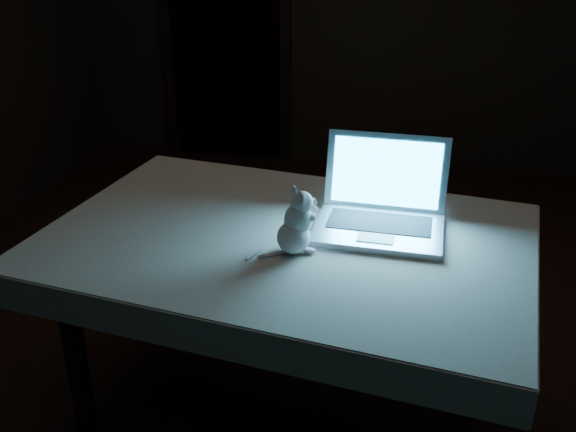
# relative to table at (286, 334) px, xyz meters

# --- Properties ---
(floor) EXTENTS (5.00, 5.00, 0.00)m
(floor) POSITION_rel_table_xyz_m (0.04, 0.55, -0.42)
(floor) COLOR black
(floor) RESTS_ON ground
(back_wall) EXTENTS (4.50, 0.04, 2.60)m
(back_wall) POSITION_rel_table_xyz_m (0.04, 3.05, 0.88)
(back_wall) COLOR black
(back_wall) RESTS_ON ground
(doorway) EXTENTS (1.06, 0.36, 2.13)m
(doorway) POSITION_rel_table_xyz_m (-1.06, 3.05, 0.64)
(doorway) COLOR black
(doorway) RESTS_ON back_wall
(table) EXTENTS (1.72, 1.25, 0.85)m
(table) POSITION_rel_table_xyz_m (0.00, 0.00, 0.00)
(table) COLOR black
(table) RESTS_ON floor
(tablecloth) EXTENTS (1.77, 1.24, 0.12)m
(tablecloth) POSITION_rel_table_xyz_m (0.07, -0.03, 0.37)
(tablecloth) COLOR beige
(tablecloth) RESTS_ON table
(laptop) EXTENTS (0.48, 0.42, 0.31)m
(laptop) POSITION_rel_table_xyz_m (0.32, 0.07, 0.59)
(laptop) COLOR silver
(laptop) RESTS_ON tablecloth
(plush_mouse) EXTENTS (0.20, 0.20, 0.23)m
(plush_mouse) POSITION_rel_table_xyz_m (0.05, -0.12, 0.55)
(plush_mouse) COLOR silver
(plush_mouse) RESTS_ON tablecloth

